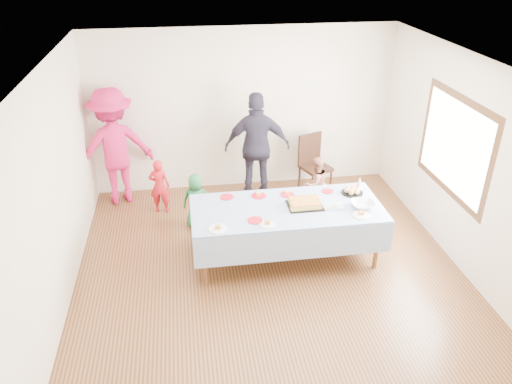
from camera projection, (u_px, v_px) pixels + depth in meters
ground at (268, 266)px, 6.68m from camera, size 5.00×5.00×0.00m
room_walls at (275, 143)px, 5.86m from camera, size 5.04×5.04×2.72m
party_table at (287, 211)px, 6.53m from camera, size 2.50×1.10×0.78m
birthday_cake at (305, 203)px, 6.52m from camera, size 0.46×0.35×0.08m
rolls_tray at (352, 191)px, 6.84m from camera, size 0.30×0.30×0.09m
punch_bowl at (363, 205)px, 6.49m from camera, size 0.31×0.31×0.08m
party_hat at (359, 182)px, 6.99m from camera, size 0.09×0.09×0.16m
fork_pile at (334, 207)px, 6.46m from camera, size 0.24×0.18×0.07m
plate_red_far_a at (227, 197)px, 6.75m from camera, size 0.19×0.19×0.01m
plate_red_far_b at (259, 196)px, 6.78m from camera, size 0.20×0.20×0.01m
plate_red_far_c at (287, 194)px, 6.81m from camera, size 0.19×0.19×0.01m
plate_red_far_d at (328, 191)px, 6.90m from camera, size 0.16×0.16×0.01m
plate_red_near at (255, 220)px, 6.20m from camera, size 0.19×0.19×0.01m
plate_white_left at (218, 229)px, 6.03m from camera, size 0.23×0.23×0.01m
plate_white_mid at (267, 224)px, 6.12m from camera, size 0.20×0.20×0.01m
plate_white_right at (361, 215)px, 6.32m from camera, size 0.22×0.22×0.01m
dining_chair at (313, 161)px, 8.35m from camera, size 0.57×0.57×1.01m
toddler_left at (160, 186)px, 7.78m from camera, size 0.36×0.27×0.89m
toddler_mid at (196, 201)px, 7.39m from camera, size 0.46×0.35×0.85m
toddler_right at (316, 184)px, 7.84m from camera, size 0.54×0.50×0.90m
adult_left at (114, 147)px, 7.88m from camera, size 1.38×1.03×1.90m
adult_right at (257, 147)px, 8.02m from camera, size 1.09×0.53×1.79m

